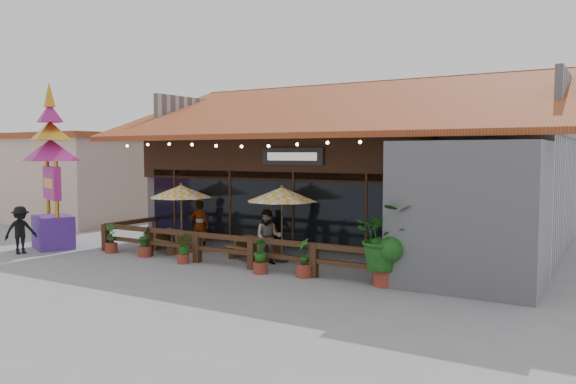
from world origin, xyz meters
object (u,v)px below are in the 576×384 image
Objects in this scene: picnic_table_right at (254,245)px; tropical_plant at (385,238)px; umbrella_right at (282,195)px; pedestrian at (21,230)px; umbrella_left at (181,192)px; picnic_table_left at (173,238)px; thai_sign_tower at (51,155)px.

tropical_plant is at bearing -14.69° from picnic_table_right.
pedestrian is (-8.06, -3.25, -1.27)m from umbrella_right.
picnic_table_right is at bearing -170.72° from umbrella_right.
tropical_plant is 12.05m from pedestrian.
pedestrian is (-7.14, -3.10, 0.33)m from picnic_table_right.
picnic_table_left is (-0.21, -0.20, -1.55)m from umbrella_left.
umbrella_left is 3.90m from umbrella_right.
pedestrian is (0.04, -1.26, -2.47)m from thai_sign_tower.
tropical_plant reaches higher than pedestrian.
pedestrian is at bearing -143.54° from picnic_table_left.
picnic_table_left is 0.27× the size of thai_sign_tower.
picnic_table_right is (-0.92, -0.15, -1.60)m from umbrella_right.
umbrella_left reaches higher than picnic_table_right.
tropical_plant is (7.73, -1.28, -0.81)m from umbrella_left.
umbrella_left is 1.02× the size of umbrella_right.
thai_sign_tower is 2.77m from pedestrian.
thai_sign_tower is (-4.00, -1.67, 2.79)m from picnic_table_left.
tropical_plant is at bearing -9.37° from umbrella_left.
picnic_table_right is at bearing -0.53° from umbrella_left.
thai_sign_tower is at bearing -157.36° from picnic_table_left.
umbrella_right is at bearing 9.28° from picnic_table_right.
umbrella_right is at bearing 13.82° from thai_sign_tower.
pedestrian is at bearing -156.54° from picnic_table_right.
picnic_table_right is 1.10× the size of pedestrian.
thai_sign_tower reaches higher than picnic_table_right.
pedestrian is (-3.96, -2.93, 0.32)m from picnic_table_left.
thai_sign_tower is (-4.21, -1.87, 1.25)m from umbrella_left.
umbrella_left is 3.36m from picnic_table_right.
umbrella_right reaches higher than pedestrian.
thai_sign_tower is at bearing -156.06° from umbrella_left.
umbrella_right is at bearing 4.51° from picnic_table_left.
picnic_table_right is 7.79m from pedestrian.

